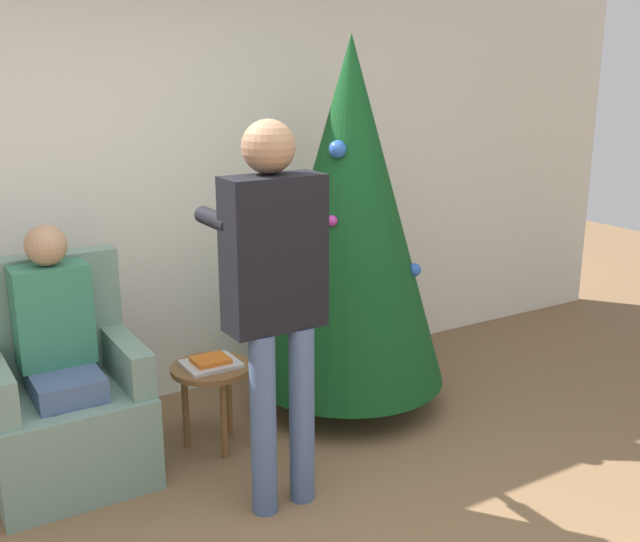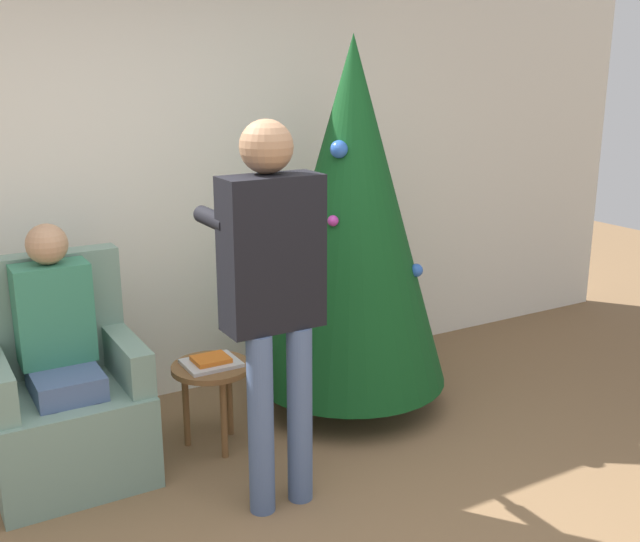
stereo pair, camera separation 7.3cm
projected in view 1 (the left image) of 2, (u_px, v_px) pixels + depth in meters
wall_back at (130, 185)px, 4.37m from camera, size 8.00×0.06×2.70m
christmas_tree at (350, 215)px, 4.34m from camera, size 1.15×1.15×2.20m
armchair at (64, 406)px, 3.75m from camera, size 0.74×0.70×1.11m
person_seated at (59, 344)px, 3.63m from camera, size 0.36×0.46×1.29m
person_standing at (275, 281)px, 3.33m from camera, size 0.46×0.57×1.81m
side_stool at (211, 378)px, 4.02m from camera, size 0.43×0.43×0.48m
laptop at (211, 364)px, 3.99m from camera, size 0.29×0.24×0.02m
book at (211, 360)px, 3.99m from camera, size 0.19×0.16×0.02m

